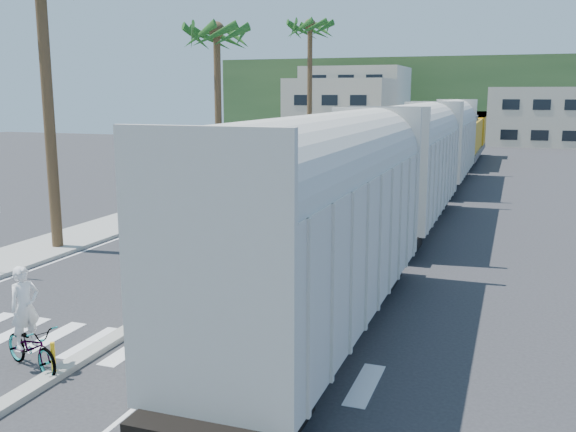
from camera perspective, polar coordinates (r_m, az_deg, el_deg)
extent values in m
plane|color=#28282B|center=(18.85, -12.23, -9.01)|extent=(140.00, 140.00, 0.00)
cube|color=gray|center=(44.30, -4.64, 2.73)|extent=(3.00, 90.00, 0.15)
cube|color=black|center=(43.76, 12.50, 2.35)|extent=(0.12, 100.00, 0.06)
cube|color=black|center=(43.61, 14.38, 2.24)|extent=(0.12, 100.00, 0.06)
cube|color=gray|center=(36.80, 4.29, 1.07)|extent=(0.45, 60.00, 0.15)
cylinder|color=yellow|center=(15.66, -20.15, -11.69)|extent=(0.10, 0.10, 0.70)
cylinder|color=yellow|center=(17.90, -13.99, -8.48)|extent=(0.10, 0.10, 0.70)
cylinder|color=yellow|center=(20.33, -9.32, -5.94)|extent=(0.10, 0.10, 0.70)
cylinder|color=yellow|center=(22.89, -5.70, -3.93)|extent=(0.10, 0.10, 0.70)
cylinder|color=yellow|center=(25.55, -2.84, -2.32)|extent=(0.10, 0.10, 0.70)
cylinder|color=yellow|center=(28.28, -0.53, -1.02)|extent=(0.10, 0.10, 0.70)
cylinder|color=yellow|center=(31.06, 1.37, 0.06)|extent=(0.10, 0.10, 0.70)
cylinder|color=yellow|center=(33.88, 2.96, 0.96)|extent=(0.10, 0.10, 0.70)
cylinder|color=yellow|center=(36.73, 4.30, 1.72)|extent=(0.10, 0.10, 0.70)
cylinder|color=yellow|center=(39.59, 5.45, 2.37)|extent=(0.10, 0.10, 0.70)
cylinder|color=yellow|center=(42.48, 6.45, 2.93)|extent=(0.10, 0.10, 0.70)
cylinder|color=yellow|center=(45.38, 7.32, 3.42)|extent=(0.10, 0.10, 0.70)
cylinder|color=yellow|center=(48.30, 8.08, 3.85)|extent=(0.10, 0.10, 0.70)
cylinder|color=yellow|center=(51.22, 8.76, 4.23)|extent=(0.10, 0.10, 0.70)
cylinder|color=yellow|center=(54.15, 9.36, 4.56)|extent=(0.10, 0.10, 0.70)
cylinder|color=yellow|center=(57.09, 9.91, 4.87)|extent=(0.10, 0.10, 0.70)
cube|color=silver|center=(17.30, -15.76, -11.01)|extent=(14.00, 2.20, 0.01)
cube|color=silver|center=(43.65, -2.60, 2.54)|extent=(0.12, 90.00, 0.01)
cube|color=silver|center=(41.09, 9.51, 1.88)|extent=(0.12, 90.00, 0.01)
cube|color=beige|center=(16.22, 2.91, -2.08)|extent=(3.00, 12.88, 3.40)
cylinder|color=beige|center=(15.92, 2.96, 3.89)|extent=(2.90, 12.58, 2.90)
cube|color=black|center=(16.85, 2.83, -9.39)|extent=(2.60, 12.88, 1.00)
cube|color=beige|center=(30.70, 11.00, 3.89)|extent=(3.00, 12.88, 3.40)
cylinder|color=beige|center=(30.55, 11.12, 7.06)|extent=(2.90, 12.58, 2.90)
cube|color=black|center=(31.04, 10.85, -0.14)|extent=(2.60, 12.88, 1.00)
cube|color=beige|center=(45.52, 13.89, 6.00)|extent=(3.00, 12.88, 3.40)
cylinder|color=beige|center=(45.41, 13.99, 8.13)|extent=(2.90, 12.58, 2.90)
cube|color=black|center=(45.75, 13.77, 3.25)|extent=(2.60, 12.88, 1.00)
cube|color=#4C4C4F|center=(61.54, 15.36, 5.58)|extent=(3.00, 17.00, 0.50)
cube|color=#BE7D12|center=(60.43, 15.36, 6.97)|extent=(2.70, 12.24, 2.60)
cube|color=#BE7D12|center=(67.17, 15.83, 7.56)|extent=(3.00, 3.74, 3.20)
cube|color=black|center=(61.60, 15.33, 5.03)|extent=(2.60, 13.60, 0.90)
cylinder|color=brown|center=(27.35, -20.50, 8.46)|extent=(0.44, 0.44, 11.00)
cylinder|color=brown|center=(41.08, -6.22, 8.97)|extent=(0.44, 0.44, 10.00)
sphere|color=#195019|center=(41.23, -6.37, 16.14)|extent=(3.20, 3.20, 3.20)
cylinder|color=brown|center=(57.71, 1.93, 10.56)|extent=(0.44, 0.44, 12.00)
sphere|color=#195019|center=(58.00, 1.97, 16.64)|extent=(3.20, 3.20, 3.20)
cube|color=beige|center=(79.71, 4.71, 9.18)|extent=(12.00, 10.00, 8.00)
cube|color=beige|center=(95.68, 6.05, 10.04)|extent=(14.00, 12.00, 10.00)
cube|color=beige|center=(85.07, 21.46, 8.24)|extent=(12.00, 10.00, 7.00)
cube|color=#385628|center=(115.38, 15.09, 10.36)|extent=(80.00, 20.00, 12.00)
imported|color=#10311F|center=(28.04, -8.74, -0.71)|extent=(2.14, 4.60, 1.52)
imported|color=black|center=(32.97, -3.94, 1.21)|extent=(2.54, 5.17, 1.61)
imported|color=black|center=(38.33, 0.52, 2.55)|extent=(2.67, 5.53, 1.54)
imported|color=#AAADAF|center=(42.76, 2.64, 3.21)|extent=(2.71, 4.78, 1.25)
imported|color=#9EA0A5|center=(16.27, -21.84, -10.76)|extent=(2.12, 2.58, 1.10)
imported|color=white|center=(16.02, -22.36, -7.49)|extent=(1.00, 0.92, 1.92)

